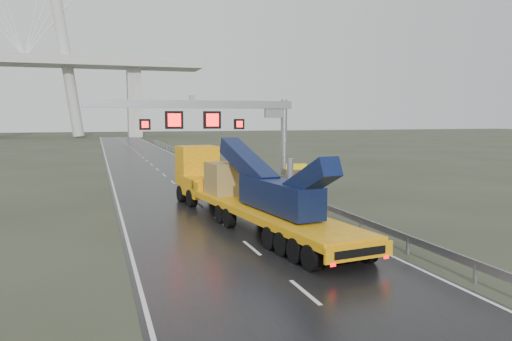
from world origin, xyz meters
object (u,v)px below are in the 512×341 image
object	(u,v)px
exit_sign_pair	(296,174)
sign_gantry	(222,121)
striped_barrier	(284,188)
heavy_haul_truck	(237,188)

from	to	relation	value
exit_sign_pair	sign_gantry	bearing A→B (deg)	175.60
striped_barrier	exit_sign_pair	bearing A→B (deg)	-77.73
exit_sign_pair	heavy_haul_truck	bearing A→B (deg)	-123.30
heavy_haul_truck	exit_sign_pair	size ratio (longest dim) A/B	7.74
sign_gantry	heavy_haul_truck	distance (m)	8.30
heavy_haul_truck	exit_sign_pair	bearing A→B (deg)	35.64
sign_gantry	exit_sign_pair	distance (m)	6.58
sign_gantry	heavy_haul_truck	size ratio (longest dim) A/B	0.74
sign_gantry	striped_barrier	size ratio (longest dim) A/B	14.42
heavy_haul_truck	striped_barrier	distance (m)	9.54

